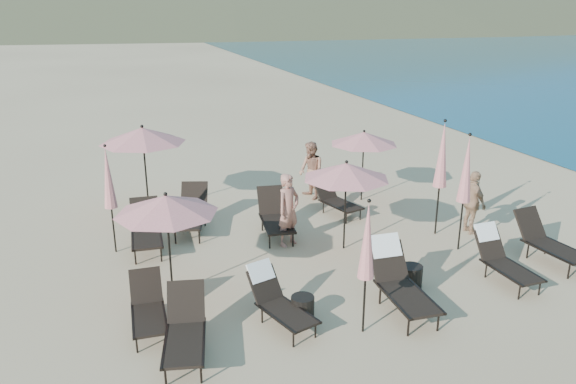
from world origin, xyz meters
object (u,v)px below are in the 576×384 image
object	(u,v)px
umbrella_open_0	(166,205)
umbrella_closed_3	(466,170)
umbrella_closed_1	(442,156)
umbrella_open_2	(143,135)
beachgoer_c	(473,202)
lounger_8	(275,216)
umbrella_open_3	(364,138)
lounger_7	(192,212)
lounger_9	(336,199)
lounger_3	(399,279)
umbrella_closed_2	(108,178)
side_table_1	(411,276)
lounger_6	(146,229)
umbrella_closed_0	(367,241)
lounger_0	(185,329)
lounger_2	(277,299)
beachgoer_a	(288,210)
side_table_0	(303,308)
umbrella_open_1	(346,171)
lounger_5	(548,241)
lounger_4	(502,257)
beachgoer_b	(311,171)

from	to	relation	value
umbrella_open_0	umbrella_closed_3	size ratio (longest dim) A/B	0.76
umbrella_closed_1	umbrella_open_2	bearing A→B (deg)	149.80
umbrella_closed_1	beachgoer_c	world-z (taller)	umbrella_closed_1
lounger_8	umbrella_open_3	xyz separation A→B (m)	(3.10, 1.60, 1.34)
umbrella_open_0	umbrella_closed_3	distance (m)	6.49
lounger_7	lounger_9	distance (m)	3.83
umbrella_closed_3	lounger_3	bearing A→B (deg)	-144.92
umbrella_closed_2	side_table_1	distance (m)	6.74
lounger_7	umbrella_closed_3	bearing A→B (deg)	-11.65
umbrella_open_3	lounger_6	bearing A→B (deg)	-166.68
umbrella_open_3	lounger_9	bearing A→B (deg)	-145.18
lounger_6	umbrella_closed_0	distance (m)	5.83
umbrella_open_0	lounger_9	bearing A→B (deg)	32.42
lounger_0	beachgoer_c	bearing A→B (deg)	32.55
lounger_2	lounger_3	distance (m)	2.30
lounger_3	umbrella_closed_1	bearing A→B (deg)	49.58
umbrella_open_2	beachgoer_a	xyz separation A→B (m)	(2.89, -3.23, -1.26)
lounger_2	side_table_0	bearing A→B (deg)	-21.50
lounger_8	umbrella_open_2	size ratio (longest dim) A/B	0.76
umbrella_closed_0	umbrella_closed_2	xyz separation A→B (m)	(-3.88, 4.75, 0.06)
umbrella_open_2	side_table_0	xyz separation A→B (m)	(2.08, -6.40, -1.90)
umbrella_open_1	lounger_3	bearing A→B (deg)	-92.38
lounger_5	side_table_1	bearing A→B (deg)	175.92
lounger_2	umbrella_closed_0	distance (m)	1.95
side_table_1	lounger_7	bearing A→B (deg)	129.98
lounger_5	beachgoer_c	bearing A→B (deg)	102.04
umbrella_closed_1	lounger_8	bearing A→B (deg)	161.65
lounger_9	umbrella_closed_3	world-z (taller)	umbrella_closed_3
side_table_0	side_table_1	size ratio (longest dim) A/B	0.96
lounger_7	side_table_0	xyz separation A→B (m)	(1.18, -4.75, -0.26)
umbrella_closed_1	umbrella_closed_2	world-z (taller)	umbrella_closed_1
umbrella_closed_0	lounger_4	bearing A→B (deg)	13.88
umbrella_open_0	beachgoer_c	distance (m)	7.46
lounger_0	lounger_6	world-z (taller)	lounger_6
lounger_4	umbrella_open_1	size ratio (longest dim) A/B	0.77
umbrella_open_3	umbrella_closed_0	bearing A→B (deg)	-115.50
umbrella_closed_2	beachgoer_a	xyz separation A→B (m)	(3.85, -0.85, -0.89)
side_table_0	side_table_1	world-z (taller)	side_table_1
lounger_0	umbrella_open_3	xyz separation A→B (m)	(5.93, 5.86, 1.36)
lounger_3	umbrella_closed_0	world-z (taller)	umbrella_closed_0
lounger_6	lounger_0	bearing A→B (deg)	-83.89
umbrella_closed_3	beachgoer_b	distance (m)	4.94
lounger_2	lounger_7	bearing A→B (deg)	80.94
umbrella_open_1	beachgoer_c	size ratio (longest dim) A/B	1.34
side_table_0	beachgoer_c	bearing A→B (deg)	24.61
lounger_3	lounger_5	bearing A→B (deg)	12.15
lounger_3	umbrella_open_1	xyz separation A→B (m)	(0.11, 2.70, 1.30)
lounger_5	lounger_8	world-z (taller)	lounger_8
lounger_8	side_table_0	world-z (taller)	lounger_8
side_table_1	lounger_4	bearing A→B (deg)	-8.56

